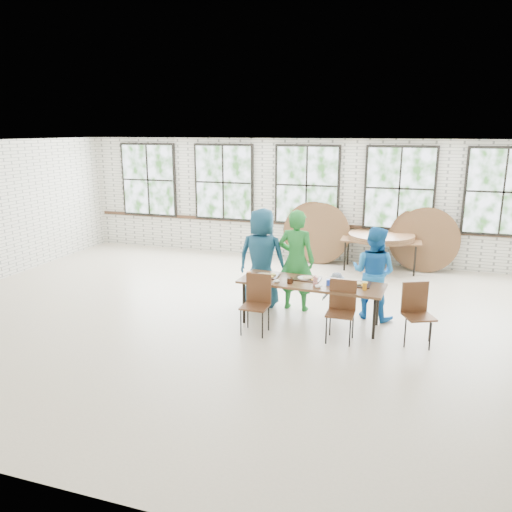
# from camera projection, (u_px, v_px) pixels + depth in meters

# --- Properties ---
(room) EXTENTS (12.00, 12.00, 12.00)m
(room) POSITION_uv_depth(u_px,v_px,m) (307.00, 187.00, 12.28)
(room) COLOR beige
(room) RESTS_ON ground
(dining_table) EXTENTS (2.44, 0.94, 0.74)m
(dining_table) POSITION_uv_depth(u_px,v_px,m) (311.00, 285.00, 8.30)
(dining_table) COLOR brown
(dining_table) RESTS_ON ground
(chair_near_left) EXTENTS (0.42, 0.41, 0.95)m
(chair_near_left) POSITION_uv_depth(u_px,v_px,m) (257.00, 298.00, 8.04)
(chair_near_left) COLOR #54311C
(chair_near_left) RESTS_ON ground
(chair_near_right) EXTENTS (0.42, 0.41, 0.95)m
(chair_near_right) POSITION_uv_depth(u_px,v_px,m) (342.00, 305.00, 7.74)
(chair_near_right) COLOR #54311C
(chair_near_right) RESTS_ON ground
(chair_spare) EXTENTS (0.55, 0.54, 0.95)m
(chair_spare) POSITION_uv_depth(u_px,v_px,m) (417.00, 308.00, 7.62)
(chair_spare) COLOR #54311C
(chair_spare) RESTS_ON ground
(adult_teal) EXTENTS (0.91, 0.60, 1.83)m
(adult_teal) POSITION_uv_depth(u_px,v_px,m) (262.00, 258.00, 9.16)
(adult_teal) COLOR navy
(adult_teal) RESTS_ON ground
(adult_green) EXTENTS (0.70, 0.48, 1.84)m
(adult_green) POSITION_uv_depth(u_px,v_px,m) (296.00, 260.00, 8.97)
(adult_green) COLOR #217E2F
(adult_green) RESTS_ON ground
(toddler) EXTENTS (0.56, 0.45, 0.76)m
(toddler) POSITION_uv_depth(u_px,v_px,m) (336.00, 293.00, 8.88)
(toddler) COLOR #12243A
(toddler) RESTS_ON ground
(adult_blue) EXTENTS (0.94, 0.83, 1.62)m
(adult_blue) POSITION_uv_depth(u_px,v_px,m) (373.00, 273.00, 8.58)
(adult_blue) COLOR blue
(adult_blue) RESTS_ON ground
(storage_table) EXTENTS (1.83, 0.82, 0.74)m
(storage_table) POSITION_uv_depth(u_px,v_px,m) (381.00, 242.00, 11.54)
(storage_table) COLOR brown
(storage_table) RESTS_ON ground
(tabletop_clutter) EXTENTS (2.01, 0.62, 0.11)m
(tabletop_clutter) POSITION_uv_depth(u_px,v_px,m) (316.00, 282.00, 8.24)
(tabletop_clutter) COLOR black
(tabletop_clutter) RESTS_ON dining_table
(round_tops_stacked) EXTENTS (1.50, 1.50, 0.13)m
(round_tops_stacked) POSITION_uv_depth(u_px,v_px,m) (381.00, 237.00, 11.51)
(round_tops_stacked) COLOR brown
(round_tops_stacked) RESTS_ON storage_table
(round_tops_leaning) EXTENTS (4.16, 0.45, 1.49)m
(round_tops_leaning) POSITION_uv_depth(u_px,v_px,m) (368.00, 236.00, 11.89)
(round_tops_leaning) COLOR brown
(round_tops_leaning) RESTS_ON ground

